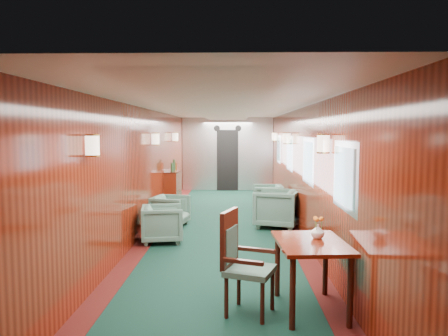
# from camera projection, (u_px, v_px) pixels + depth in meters

# --- Properties ---
(room) EXTENTS (12.00, 12.10, 2.40)m
(room) POSITION_uv_depth(u_px,v_px,m) (223.00, 148.00, 8.47)
(room) COLOR black
(room) RESTS_ON ground
(bulkhead) EXTENTS (2.98, 0.17, 2.39)m
(bulkhead) POSITION_uv_depth(u_px,v_px,m) (228.00, 155.00, 14.40)
(bulkhead) COLOR silver
(bulkhead) RESTS_ON ground
(windows_right) EXTENTS (0.02, 8.60, 0.80)m
(windows_right) POSITION_uv_depth(u_px,v_px,m) (297.00, 157.00, 8.70)
(windows_right) COLOR silver
(windows_right) RESTS_ON ground
(wall_sconces) EXTENTS (2.97, 7.97, 0.25)m
(wall_sconces) POSITION_uv_depth(u_px,v_px,m) (223.00, 139.00, 9.02)
(wall_sconces) COLOR beige
(wall_sconces) RESTS_ON ground
(dining_table) EXTENTS (0.79, 1.08, 0.77)m
(dining_table) POSITION_uv_depth(u_px,v_px,m) (311.00, 253.00, 4.73)
(dining_table) COLOR maroon
(dining_table) RESTS_ON ground
(side_chair) EXTENTS (0.63, 0.64, 1.12)m
(side_chair) POSITION_uv_depth(u_px,v_px,m) (241.00, 258.00, 4.69)
(side_chair) COLOR #1C4239
(side_chair) RESTS_ON ground
(credenza) EXTENTS (0.34, 1.07, 1.24)m
(credenza) POSITION_uv_depth(u_px,v_px,m) (173.00, 189.00, 11.13)
(credenza) COLOR maroon
(credenza) RESTS_ON ground
(flower_vase) EXTENTS (0.17, 0.17, 0.16)m
(flower_vase) POSITION_uv_depth(u_px,v_px,m) (318.00, 231.00, 4.84)
(flower_vase) COLOR silver
(flower_vase) RESTS_ON dining_table
(armchair_left_near) EXTENTS (0.82, 0.81, 0.65)m
(armchair_left_near) POSITION_uv_depth(u_px,v_px,m) (163.00, 224.00, 7.72)
(armchair_left_near) COLOR #1C4239
(armchair_left_near) RESTS_ON ground
(armchair_left_far) EXTENTS (0.82, 0.81, 0.63)m
(armchair_left_far) POSITION_uv_depth(u_px,v_px,m) (170.00, 211.00, 9.03)
(armchair_left_far) COLOR #1C4239
(armchair_left_far) RESTS_ON ground
(armchair_right_near) EXTENTS (1.06, 1.04, 0.77)m
(armchair_right_near) POSITION_uv_depth(u_px,v_px,m) (277.00, 208.00, 8.90)
(armchair_right_near) COLOR #1C4239
(armchair_right_near) RESTS_ON ground
(armchair_right_far) EXTENTS (0.73, 0.71, 0.66)m
(armchair_right_far) POSITION_uv_depth(u_px,v_px,m) (268.00, 198.00, 10.65)
(armchair_right_far) COLOR #1C4239
(armchair_right_far) RESTS_ON ground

